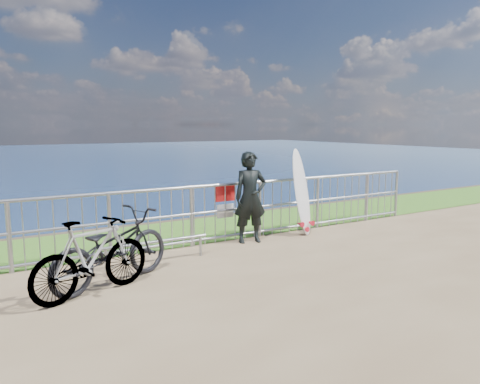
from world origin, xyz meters
TOP-DOWN VIEW (x-y plane):
  - grass_strip at (0.00, 2.70)m, footprint 120.00×120.00m
  - railing at (0.02, 1.60)m, footprint 10.06×0.10m
  - surfer at (0.59, 1.31)m, footprint 0.71×0.55m
  - surfboard at (1.83, 1.31)m, footprint 0.56×0.53m
  - bicycle_near at (-2.35, 0.30)m, footprint 2.09×1.41m
  - bicycle_far at (-2.69, 0.02)m, footprint 1.78×0.99m
  - bike_rack at (-1.45, 0.95)m, footprint 1.81×0.05m

SIDE VIEW (x-z plane):
  - grass_strip at x=0.00m, z-range 0.01..0.01m
  - bike_rack at x=-1.45m, z-range 0.12..0.50m
  - bicycle_far at x=-2.69m, z-range 0.00..1.03m
  - bicycle_near at x=-2.35m, z-range 0.00..1.04m
  - railing at x=0.02m, z-range 0.01..1.14m
  - surfboard at x=1.83m, z-range -0.07..1.69m
  - surfer at x=0.59m, z-range 0.00..1.72m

